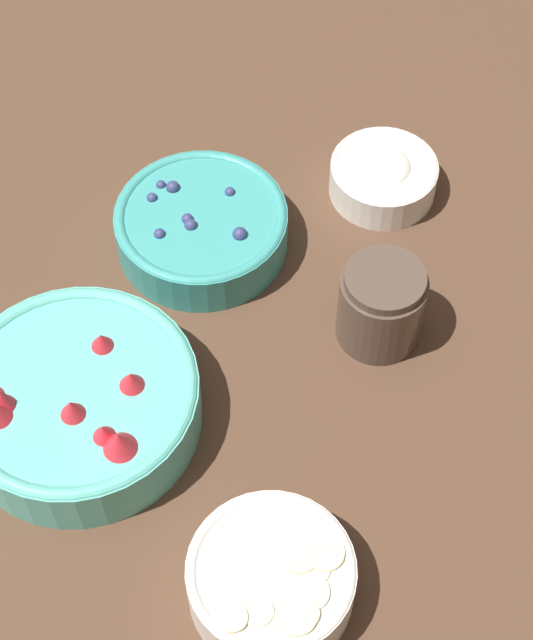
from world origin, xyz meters
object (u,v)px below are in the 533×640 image
at_px(bowl_bananas, 272,578).
at_px(bowl_strawberries, 77,400).
at_px(jar_chocolate, 381,307).
at_px(bowl_blueberries, 201,226).
at_px(bowl_cream, 384,175).

bearing_deg(bowl_bananas, bowl_strawberries, 97.12).
height_order(bowl_bananas, jar_chocolate, jar_chocolate).
distance_m(bowl_blueberries, bowl_bananas, 0.38).
height_order(bowl_strawberries, bowl_cream, bowl_strawberries).
bearing_deg(jar_chocolate, bowl_blueberries, 108.67).
relative_size(bowl_cream, jar_chocolate, 1.28).
height_order(bowl_blueberries, jar_chocolate, jar_chocolate).
distance_m(bowl_strawberries, jar_chocolate, 0.30).
height_order(bowl_strawberries, jar_chocolate, jar_chocolate).
distance_m(bowl_cream, jar_chocolate, 0.18).
xyz_separation_m(bowl_blueberries, bowl_bananas, (-0.18, -0.34, 0.00)).
relative_size(bowl_blueberries, bowl_cream, 1.55).
bearing_deg(bowl_strawberries, bowl_blueberries, 23.81).
relative_size(bowl_blueberries, jar_chocolate, 1.98).
height_order(bowl_blueberries, bowl_bananas, bowl_blueberries).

